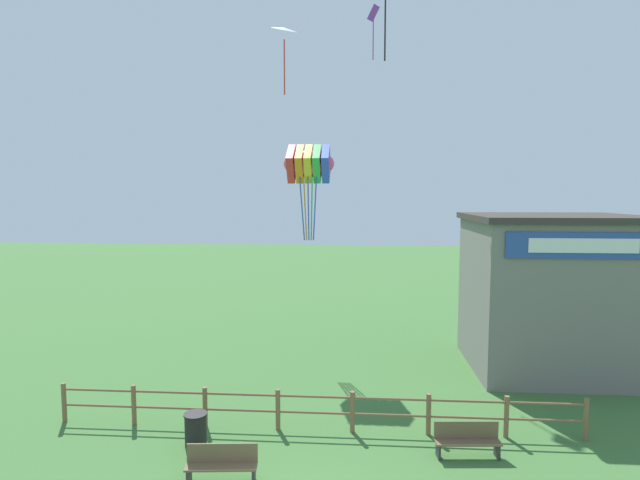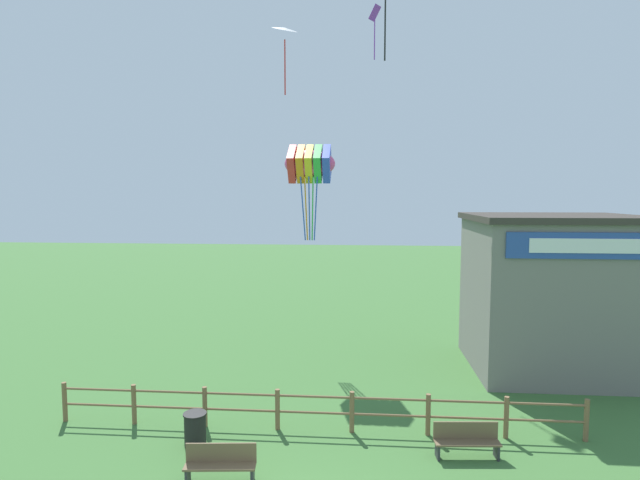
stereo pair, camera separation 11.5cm
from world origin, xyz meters
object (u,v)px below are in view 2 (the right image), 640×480
park_bench_near_fence (221,462)px  kite_white_delta (285,31)px  trash_bin (195,429)px  kite_purple_streamer (375,23)px  park_bench_by_building (466,439)px  seaside_building (551,292)px  kite_rainbow_parafoil (310,164)px

park_bench_near_fence → kite_white_delta: 14.58m
park_bench_near_fence → kite_white_delta: size_ratio=0.67×
trash_bin → kite_purple_streamer: kite_purple_streamer is taller
kite_purple_streamer → kite_white_delta: bearing=-117.9°
park_bench_near_fence → trash_bin: trash_bin is taller
park_bench_by_building → kite_white_delta: kite_white_delta is taller
kite_purple_streamer → trash_bin: bearing=-112.6°
seaside_building → kite_rainbow_parafoil: bearing=171.5°
park_bench_by_building → kite_rainbow_parafoil: size_ratio=0.42×
park_bench_near_fence → trash_bin: 2.06m
kite_white_delta → park_bench_by_building: bearing=-46.0°
kite_rainbow_parafoil → kite_white_delta: size_ratio=1.60×
park_bench_near_fence → trash_bin: size_ratio=1.91×
kite_rainbow_parafoil → park_bench_near_fence: bearing=-96.4°
seaside_building → kite_purple_streamer: size_ratio=2.48×
seaside_building → trash_bin: bearing=-149.5°
seaside_building → trash_bin: (-12.06, -7.09, -2.64)m
park_bench_near_fence → kite_purple_streamer: kite_purple_streamer is taller
seaside_building → park_bench_by_building: 8.91m
seaside_building → park_bench_by_building: bearing=-123.4°
trash_bin → kite_rainbow_parafoil: kite_rainbow_parafoil is taller
trash_bin → kite_white_delta: bearing=73.9°
park_bench_by_building → kite_rainbow_parafoil: kite_rainbow_parafoil is taller
park_bench_by_building → kite_purple_streamer: kite_purple_streamer is taller
park_bench_near_fence → seaside_building: bearing=38.9°
park_bench_near_fence → trash_bin: (-1.20, 1.67, -0.02)m
park_bench_by_building → kite_white_delta: bearing=134.0°
seaside_building → park_bench_by_building: seaside_building is taller
park_bench_by_building → kite_white_delta: 14.91m
park_bench_near_fence → park_bench_by_building: same height
kite_purple_streamer → kite_white_delta: 7.77m
seaside_building → park_bench_near_fence: 14.21m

